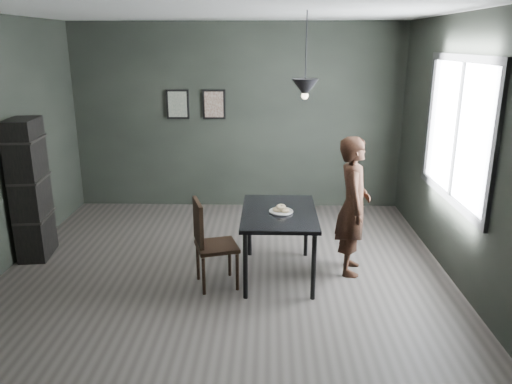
{
  "coord_description": "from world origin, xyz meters",
  "views": [
    {
      "loc": [
        0.49,
        -5.09,
        2.49
      ],
      "look_at": [
        0.35,
        0.05,
        0.95
      ],
      "focal_mm": 35.0,
      "sensor_mm": 36.0,
      "label": 1
    }
  ],
  "objects_px": {
    "cafe_table": "(279,218)",
    "pendant_lamp": "(305,88)",
    "woman": "(353,206)",
    "white_plate": "(281,212)",
    "wood_chair": "(208,238)",
    "shelf_unit": "(30,190)"
  },
  "relations": [
    {
      "from": "cafe_table",
      "to": "pendant_lamp",
      "type": "relative_size",
      "value": 1.39
    },
    {
      "from": "pendant_lamp",
      "to": "woman",
      "type": "bearing_deg",
      "value": 3.02
    },
    {
      "from": "white_plate",
      "to": "wood_chair",
      "type": "xyz_separation_m",
      "value": [
        -0.76,
        -0.24,
        -0.21
      ]
    },
    {
      "from": "woman",
      "to": "pendant_lamp",
      "type": "distance_m",
      "value": 1.4
    },
    {
      "from": "woman",
      "to": "wood_chair",
      "type": "xyz_separation_m",
      "value": [
        -1.55,
        -0.41,
        -0.23
      ]
    },
    {
      "from": "pendant_lamp",
      "to": "shelf_unit",
      "type": "bearing_deg",
      "value": 173.53
    },
    {
      "from": "shelf_unit",
      "to": "cafe_table",
      "type": "bearing_deg",
      "value": -16.1
    },
    {
      "from": "wood_chair",
      "to": "shelf_unit",
      "type": "height_order",
      "value": "shelf_unit"
    },
    {
      "from": "woman",
      "to": "shelf_unit",
      "type": "relative_size",
      "value": 0.93
    },
    {
      "from": "white_plate",
      "to": "woman",
      "type": "height_order",
      "value": "woman"
    },
    {
      "from": "white_plate",
      "to": "woman",
      "type": "distance_m",
      "value": 0.81
    },
    {
      "from": "cafe_table",
      "to": "wood_chair",
      "type": "distance_m",
      "value": 0.8
    },
    {
      "from": "wood_chair",
      "to": "pendant_lamp",
      "type": "bearing_deg",
      "value": 3.5
    },
    {
      "from": "woman",
      "to": "wood_chair",
      "type": "bearing_deg",
      "value": 111.25
    },
    {
      "from": "white_plate",
      "to": "woman",
      "type": "xyz_separation_m",
      "value": [
        0.79,
        0.17,
        0.02
      ]
    },
    {
      "from": "shelf_unit",
      "to": "pendant_lamp",
      "type": "height_order",
      "value": "pendant_lamp"
    },
    {
      "from": "cafe_table",
      "to": "pendant_lamp",
      "type": "bearing_deg",
      "value": 21.8
    },
    {
      "from": "woman",
      "to": "white_plate",
      "type": "bearing_deg",
      "value": 108.7
    },
    {
      "from": "pendant_lamp",
      "to": "cafe_table",
      "type": "bearing_deg",
      "value": -158.2
    },
    {
      "from": "cafe_table",
      "to": "woman",
      "type": "relative_size",
      "value": 0.78
    },
    {
      "from": "white_plate",
      "to": "pendant_lamp",
      "type": "relative_size",
      "value": 0.27
    },
    {
      "from": "white_plate",
      "to": "shelf_unit",
      "type": "xyz_separation_m",
      "value": [
        -2.94,
        0.5,
        0.08
      ]
    }
  ]
}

